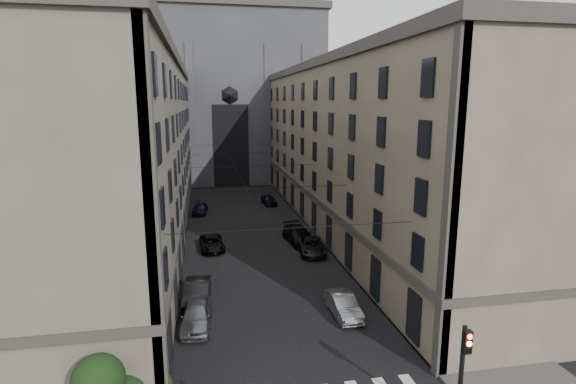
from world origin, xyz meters
TOP-DOWN VIEW (x-y plane):
  - sidewalk_left at (-10.50, 36.00)m, footprint 7.00×80.00m
  - sidewalk_right at (10.50, 36.00)m, footprint 7.00×80.00m
  - building_left at (-13.44, 36.00)m, footprint 13.60×60.60m
  - building_right at (13.44, 36.00)m, footprint 13.60×60.60m
  - gothic_tower at (0.00, 74.96)m, footprint 35.00×23.00m
  - traffic_light_right at (5.60, 1.92)m, footprint 0.34×0.50m
  - tram_wires at (0.00, 35.63)m, footprint 14.00×60.00m
  - car_left_near at (-5.65, 14.01)m, footprint 2.22×4.87m
  - car_left_midnear at (-5.63, 17.53)m, footprint 2.13×5.14m
  - car_left_midfar at (-4.27, 29.61)m, footprint 2.53×4.96m
  - car_left_far at (-5.47, 44.84)m, footprint 2.26×4.66m
  - car_right_near at (4.20, 13.82)m, footprint 1.64×4.48m
  - car_right_midnear at (5.14, 26.79)m, footprint 2.88×5.41m
  - car_right_midfar at (4.64, 30.34)m, footprint 2.95×5.93m
  - car_right_far at (4.20, 48.42)m, footprint 2.12×4.31m

SIDE VIEW (x-z plane):
  - sidewalk_left at x=-10.50m, z-range 0.00..0.15m
  - sidewalk_right at x=10.50m, z-range 0.00..0.15m
  - car_left_far at x=-5.47m, z-range 0.00..1.31m
  - car_left_midfar at x=-4.27m, z-range 0.00..1.34m
  - car_right_far at x=4.20m, z-range 0.00..1.41m
  - car_right_midnear at x=5.14m, z-range 0.00..1.45m
  - car_right_near at x=4.20m, z-range 0.00..1.47m
  - car_left_near at x=-5.65m, z-range 0.00..1.62m
  - car_left_midnear at x=-5.63m, z-range 0.00..1.65m
  - car_right_midfar at x=4.64m, z-range 0.00..1.66m
  - traffic_light_right at x=5.60m, z-range 0.69..5.89m
  - tram_wires at x=0.00m, z-range 7.03..7.46m
  - building_left at x=-13.44m, z-range -0.08..18.77m
  - building_right at x=13.44m, z-range -0.08..18.77m
  - gothic_tower at x=0.00m, z-range -11.20..46.80m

